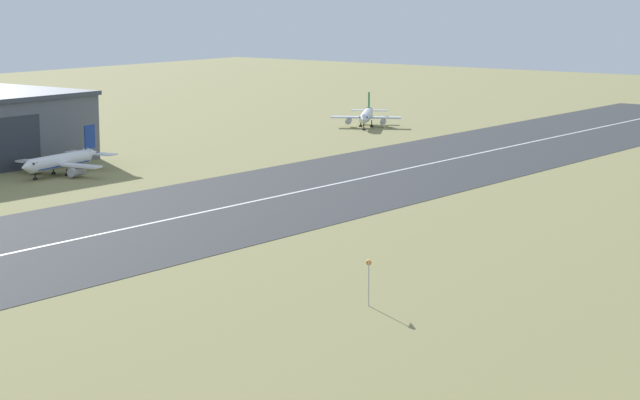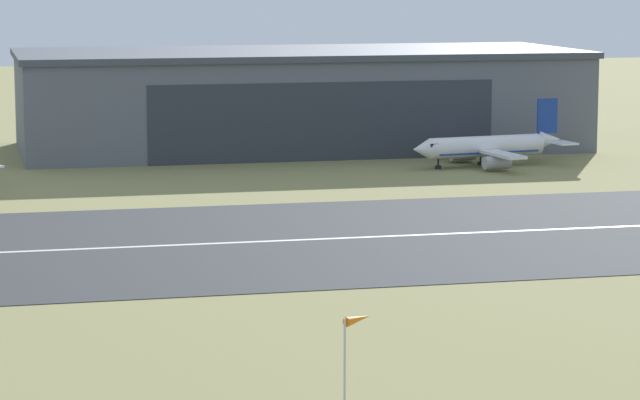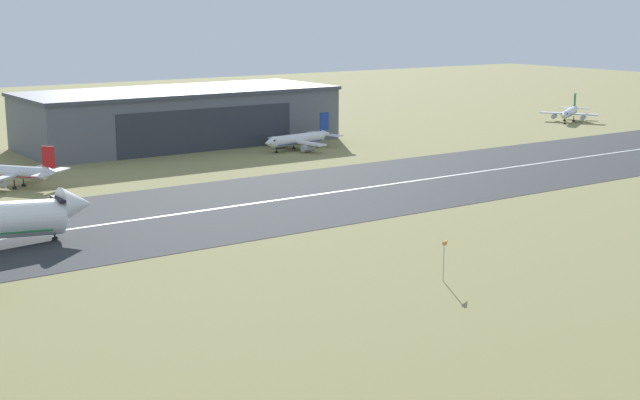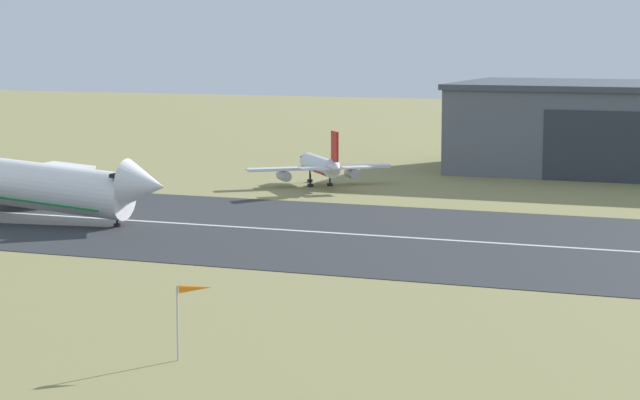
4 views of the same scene
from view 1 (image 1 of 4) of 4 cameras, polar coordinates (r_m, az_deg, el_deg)
ground_plane at (r=157.67m, az=9.83°, el=-3.59°), size 692.62×692.62×0.00m
runway_strip at (r=194.62m, az=-7.23°, el=-0.96°), size 452.62×46.25×0.06m
runway_centreline at (r=194.62m, az=-7.23°, el=-0.95°), size 407.36×0.70×0.01m
airplane_parked_west at (r=244.81m, az=-11.78°, el=1.74°), size 22.41×19.59×8.82m
airplane_parked_centre at (r=322.15m, az=2.13°, el=3.87°), size 22.02×18.45×8.15m
windsock_pole at (r=142.73m, az=2.24°, el=-2.91°), size 2.19×1.79×5.31m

